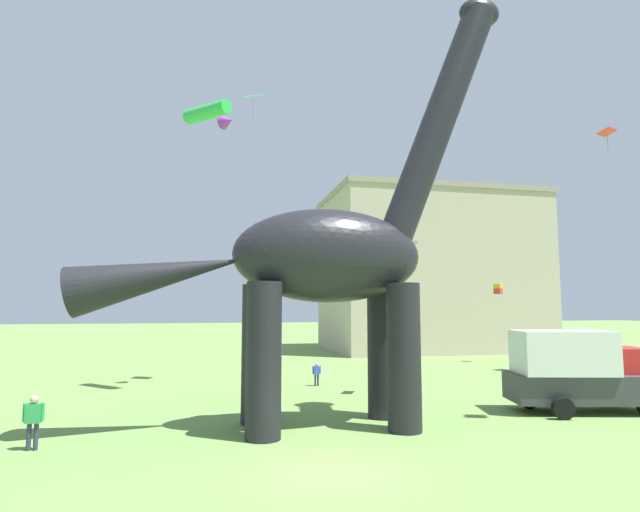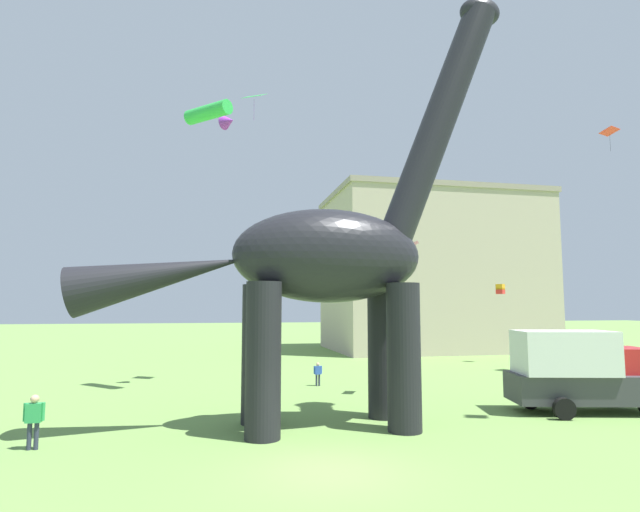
{
  "view_description": "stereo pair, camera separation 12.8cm",
  "coord_description": "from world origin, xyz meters",
  "px_view_note": "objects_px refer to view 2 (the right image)",
  "views": [
    {
      "loc": [
        -3.1,
        -12.97,
        4.15
      ],
      "look_at": [
        0.69,
        4.69,
        5.97
      ],
      "focal_mm": 28.33,
      "sensor_mm": 36.0,
      "label": 1
    },
    {
      "loc": [
        -2.98,
        -13.0,
        4.15
      ],
      "look_at": [
        0.69,
        4.69,
        5.97
      ],
      "focal_mm": 28.33,
      "sensor_mm": 36.0,
      "label": 2
    }
  ],
  "objects_px": {
    "person_far_spectator": "(318,372)",
    "person_strolling_adult": "(34,416)",
    "parked_box_truck": "(580,370)",
    "kite_near_low": "(500,289)",
    "kite_apex": "(254,96)",
    "kite_high_left": "(213,114)",
    "dinosaur_sculpture": "(326,256)",
    "kite_drifting": "(411,245)",
    "kite_high_right": "(609,131)"
  },
  "relations": [
    {
      "from": "kite_near_low",
      "to": "kite_apex",
      "type": "xyz_separation_m",
      "value": [
        -19.12,
        -6.9,
        10.51
      ]
    },
    {
      "from": "kite_high_left",
      "to": "kite_high_right",
      "type": "xyz_separation_m",
      "value": [
        24.67,
        1.27,
        1.34
      ]
    },
    {
      "from": "kite_high_right",
      "to": "kite_high_left",
      "type": "bearing_deg",
      "value": -177.06
    },
    {
      "from": "dinosaur_sculpture",
      "to": "parked_box_truck",
      "type": "height_order",
      "value": "dinosaur_sculpture"
    },
    {
      "from": "dinosaur_sculpture",
      "to": "kite_apex",
      "type": "height_order",
      "value": "dinosaur_sculpture"
    },
    {
      "from": "dinosaur_sculpture",
      "to": "person_far_spectator",
      "type": "height_order",
      "value": "dinosaur_sculpture"
    },
    {
      "from": "person_far_spectator",
      "to": "kite_high_right",
      "type": "relative_size",
      "value": 0.84
    },
    {
      "from": "kite_drifting",
      "to": "dinosaur_sculpture",
      "type": "bearing_deg",
      "value": -136.76
    },
    {
      "from": "person_strolling_adult",
      "to": "kite_high_right",
      "type": "bearing_deg",
      "value": 169.21
    },
    {
      "from": "parked_box_truck",
      "to": "kite_high_right",
      "type": "bearing_deg",
      "value": 54.38
    },
    {
      "from": "dinosaur_sculpture",
      "to": "kite_high_right",
      "type": "bearing_deg",
      "value": 20.79
    },
    {
      "from": "person_far_spectator",
      "to": "kite_near_low",
      "type": "relative_size",
      "value": 1.64
    },
    {
      "from": "person_far_spectator",
      "to": "kite_high_left",
      "type": "distance_m",
      "value": 14.41
    },
    {
      "from": "dinosaur_sculpture",
      "to": "person_strolling_adult",
      "type": "height_order",
      "value": "dinosaur_sculpture"
    },
    {
      "from": "parked_box_truck",
      "to": "kite_apex",
      "type": "height_order",
      "value": "kite_apex"
    },
    {
      "from": "dinosaur_sculpture",
      "to": "kite_apex",
      "type": "bearing_deg",
      "value": 97.3
    },
    {
      "from": "kite_drifting",
      "to": "kite_near_low",
      "type": "bearing_deg",
      "value": 45.28
    },
    {
      "from": "kite_drifting",
      "to": "kite_near_low",
      "type": "height_order",
      "value": "kite_drifting"
    },
    {
      "from": "parked_box_truck",
      "to": "kite_high_left",
      "type": "relative_size",
      "value": 2.13
    },
    {
      "from": "person_strolling_adult",
      "to": "kite_apex",
      "type": "xyz_separation_m",
      "value": [
        7.07,
        11.01,
        15.03
      ]
    },
    {
      "from": "person_far_spectator",
      "to": "kite_high_left",
      "type": "bearing_deg",
      "value": 61.65
    },
    {
      "from": "kite_near_low",
      "to": "kite_high_left",
      "type": "bearing_deg",
      "value": -157.06
    },
    {
      "from": "kite_high_left",
      "to": "kite_drifting",
      "type": "bearing_deg",
      "value": -17.89
    },
    {
      "from": "kite_apex",
      "to": "dinosaur_sculpture",
      "type": "bearing_deg",
      "value": -79.27
    },
    {
      "from": "kite_near_low",
      "to": "kite_apex",
      "type": "relative_size",
      "value": 0.44
    },
    {
      "from": "person_strolling_adult",
      "to": "kite_high_left",
      "type": "relative_size",
      "value": 0.56
    },
    {
      "from": "kite_high_left",
      "to": "kite_high_right",
      "type": "bearing_deg",
      "value": 2.94
    },
    {
      "from": "dinosaur_sculpture",
      "to": "kite_drifting",
      "type": "distance_m",
      "value": 7.28
    },
    {
      "from": "person_strolling_adult",
      "to": "kite_high_left",
      "type": "distance_m",
      "value": 16.43
    },
    {
      "from": "dinosaur_sculpture",
      "to": "kite_high_left",
      "type": "distance_m",
      "value": 12.0
    },
    {
      "from": "person_strolling_adult",
      "to": "dinosaur_sculpture",
      "type": "bearing_deg",
      "value": 156.01
    },
    {
      "from": "kite_drifting",
      "to": "kite_near_low",
      "type": "xyz_separation_m",
      "value": [
        11.96,
        12.08,
        -1.59
      ]
    },
    {
      "from": "kite_near_low",
      "to": "dinosaur_sculpture",
      "type": "bearing_deg",
      "value": -135.33
    },
    {
      "from": "person_far_spectator",
      "to": "kite_near_low",
      "type": "bearing_deg",
      "value": -102.57
    },
    {
      "from": "kite_high_left",
      "to": "parked_box_truck",
      "type": "bearing_deg",
      "value": -27.4
    },
    {
      "from": "dinosaur_sculpture",
      "to": "kite_high_right",
      "type": "distance_m",
      "value": 24.33
    },
    {
      "from": "person_far_spectator",
      "to": "person_strolling_adult",
      "type": "height_order",
      "value": "person_strolling_adult"
    },
    {
      "from": "parked_box_truck",
      "to": "person_strolling_adult",
      "type": "bearing_deg",
      "value": -162.97
    },
    {
      "from": "person_strolling_adult",
      "to": "parked_box_truck",
      "type": "bearing_deg",
      "value": 154.1
    },
    {
      "from": "person_far_spectator",
      "to": "kite_near_low",
      "type": "xyz_separation_m",
      "value": [
        15.65,
        7.92,
        4.74
      ]
    },
    {
      "from": "person_far_spectator",
      "to": "kite_drifting",
      "type": "distance_m",
      "value": 8.42
    },
    {
      "from": "dinosaur_sculpture",
      "to": "person_far_spectator",
      "type": "xyz_separation_m",
      "value": [
        1.55,
        9.08,
        -5.23
      ]
    },
    {
      "from": "parked_box_truck",
      "to": "kite_near_low",
      "type": "relative_size",
      "value": 8.04
    },
    {
      "from": "parked_box_truck",
      "to": "kite_apex",
      "type": "xyz_separation_m",
      "value": [
        -12.34,
        9.71,
        14.34
      ]
    },
    {
      "from": "parked_box_truck",
      "to": "kite_high_left",
      "type": "xyz_separation_m",
      "value": [
        -14.59,
        7.56,
        12.27
      ]
    },
    {
      "from": "person_strolling_adult",
      "to": "kite_near_low",
      "type": "bearing_deg",
      "value": -175.38
    },
    {
      "from": "kite_high_left",
      "to": "kite_apex",
      "type": "distance_m",
      "value": 3.73
    },
    {
      "from": "kite_near_low",
      "to": "person_far_spectator",
      "type": "bearing_deg",
      "value": -153.14
    },
    {
      "from": "parked_box_truck",
      "to": "kite_drifting",
      "type": "xyz_separation_m",
      "value": [
        -5.19,
        4.53,
        5.42
      ]
    },
    {
      "from": "person_far_spectator",
      "to": "kite_near_low",
      "type": "distance_m",
      "value": 18.17
    }
  ]
}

